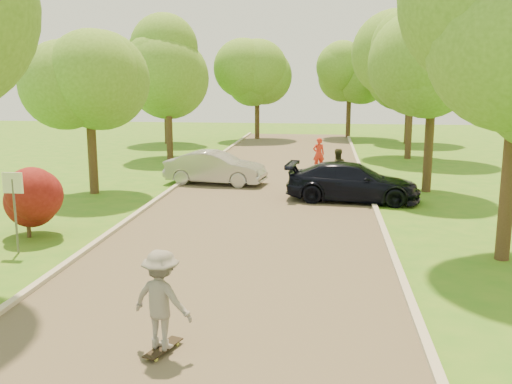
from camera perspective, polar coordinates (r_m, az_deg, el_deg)
The scene contains 20 objects.
ground at distance 10.91m, azimuth -5.66°, elevation -13.45°, with size 100.00×100.00×0.00m, color #34751B.
road at distance 18.38m, azimuth -0.25°, elevation -3.07°, with size 8.00×60.00×0.01m, color #4C4438.
curb_left at distance 19.28m, azimuth -12.29°, elevation -2.48°, with size 0.18×60.00×0.12m, color #B2AD9E.
curb_right at distance 18.32m, azimuth 12.45°, elevation -3.21°, with size 0.18×60.00×0.12m, color #B2AD9E.
street_sign at distance 16.13m, azimuth -23.07°, elevation -0.33°, with size 0.55×0.06×2.17m.
red_shrub at distance 17.74m, azimuth -21.97°, elevation -0.80°, with size 1.70×1.70×1.95m.
tree_l_midb at distance 23.48m, azimuth -16.01°, elevation 10.91°, with size 4.30×4.20×6.62m.
tree_l_far at distance 32.83m, azimuth -8.49°, elevation 12.73°, with size 4.92×4.80×7.79m.
tree_r_midb at distance 24.07m, azimuth 17.76°, elevation 11.51°, with size 4.51×4.40×7.01m.
tree_r_far at distance 34.06m, azimuth 15.80°, elevation 12.99°, with size 5.33×5.20×8.34m.
tree_bg_a at distance 41.17m, azimuth -8.76°, elevation 12.18°, with size 5.12×5.00×7.72m.
tree_bg_b at distance 42.11m, azimuth 15.48°, elevation 12.20°, with size 5.12×5.00×7.95m.
tree_bg_c at distance 43.96m, azimuth 0.40°, elevation 11.86°, with size 4.92×4.80×7.33m.
tree_bg_d at distance 45.72m, azimuth 9.66°, elevation 12.05°, with size 5.12×5.00×7.72m.
silver_sedan at distance 25.04m, azimuth -4.08°, elevation 2.43°, with size 1.53×4.38×1.44m, color #A2A1A6.
dark_sedan at distance 21.78m, azimuth 9.65°, elevation 0.97°, with size 2.03×4.99×1.45m, color black.
longboard at distance 10.08m, azimuth -9.26°, elevation -15.13°, with size 0.51×0.90×0.10m.
skateboarder at distance 9.73m, azimuth -9.43°, elevation -10.56°, with size 1.10×0.63×1.70m, color slate.
person_striped at distance 29.05m, azimuth 6.29°, elevation 3.81°, with size 0.60×0.39×1.64m, color red.
person_olive at distance 24.06m, azimuth 8.09°, elevation 2.30°, with size 0.83×0.64×1.70m, color #2E301C.
Camera 1 is at (2.23, -9.67, 4.55)m, focal length 40.00 mm.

